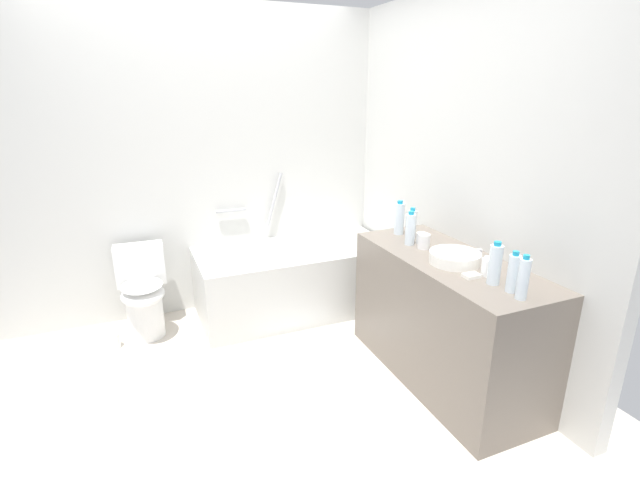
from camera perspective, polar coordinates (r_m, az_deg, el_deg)
The scene contains 20 objects.
ground_plane at distance 3.23m, azimuth -8.48°, elevation -16.39°, with size 3.90×3.90×0.00m, color beige.
wall_back_tiled at distance 3.92m, azimuth -14.00°, elevation 9.04°, with size 3.30×0.10×2.47m, color silver.
wall_right_mirror at distance 3.39m, azimuth 15.96°, elevation 7.51°, with size 0.10×2.77×2.47m, color silver.
bathtub at distance 3.93m, azimuth -3.03°, elevation -4.62°, with size 1.62×0.74×1.14m.
toilet at distance 3.79m, azimuth -21.06°, elevation -6.05°, with size 0.37×0.51×0.69m.
vanity_counter at distance 3.10m, azimuth 15.18°, elevation -9.46°, with size 0.56×1.40×0.83m, color #6B6056.
sink_basin at distance 2.86m, azimuth 16.34°, elevation -2.11°, with size 0.30×0.30×0.07m, color white.
sink_faucet at distance 2.97m, azimuth 19.00°, elevation -1.68°, with size 0.13×0.15×0.07m.
water_bottle_0 at distance 2.60m, azimuth 20.85°, elevation -2.82°, with size 0.07×0.07×0.24m.
water_bottle_1 at distance 3.33m, azimuth 9.78°, elevation 2.65°, with size 0.07×0.07×0.24m.
water_bottle_2 at distance 2.47m, azimuth 23.86°, elevation -4.39°, with size 0.06×0.06×0.23m.
water_bottle_3 at distance 2.54m, azimuth 22.80°, elevation -3.79°, with size 0.06×0.06×0.22m.
water_bottle_4 at distance 3.11m, azimuth 11.11°, elevation 1.33°, with size 0.06×0.06×0.23m.
water_bottle_5 at distance 3.24m, azimuth 11.31°, elevation 1.93°, with size 0.06×0.06×0.22m.
drinking_glass_0 at distance 3.16m, azimuth 12.45°, elevation 0.21°, with size 0.07×0.07×0.08m, color white.
drinking_glass_1 at distance 3.07m, azimuth 12.73°, elevation -0.17°, with size 0.08×0.08×0.10m, color white.
drinking_glass_2 at distance 2.72m, azimuth 20.02°, elevation -3.20°, with size 0.07×0.07×0.10m, color white.
soap_dish at distance 2.68m, azimuth 18.24°, elevation -4.21°, with size 0.09×0.06×0.02m, color white.
bath_mat at distance 3.53m, azimuth -1.95°, elevation -12.78°, with size 0.57×0.33×0.01m, color white.
toilet_paper_roll at distance 3.79m, azimuth -24.33°, elevation -11.30°, with size 0.11×0.11×0.11m, color white.
Camera 1 is at (-0.60, -2.60, 1.82)m, focal length 25.86 mm.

